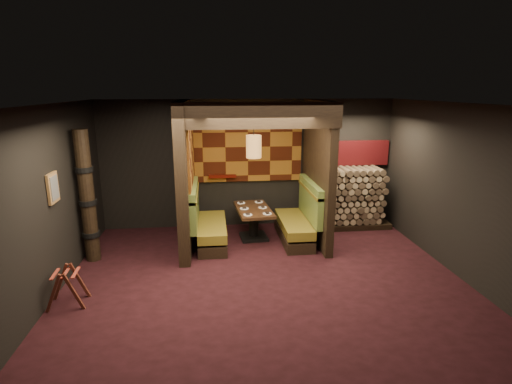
% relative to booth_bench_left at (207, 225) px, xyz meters
% --- Properties ---
extents(floor, '(6.50, 5.50, 0.02)m').
position_rel_booth_bench_left_xyz_m(floor, '(0.96, -1.65, -0.41)').
color(floor, black).
rests_on(floor, ground).
extents(ceiling, '(6.50, 5.50, 0.02)m').
position_rel_booth_bench_left_xyz_m(ceiling, '(0.96, -1.65, 2.46)').
color(ceiling, black).
rests_on(ceiling, ground).
extents(wall_back, '(6.50, 0.02, 2.85)m').
position_rel_booth_bench_left_xyz_m(wall_back, '(0.96, 1.11, 1.02)').
color(wall_back, black).
rests_on(wall_back, ground).
extents(wall_front, '(6.50, 0.02, 2.85)m').
position_rel_booth_bench_left_xyz_m(wall_front, '(0.96, -4.41, 1.02)').
color(wall_front, black).
rests_on(wall_front, ground).
extents(wall_left, '(0.02, 5.50, 2.85)m').
position_rel_booth_bench_left_xyz_m(wall_left, '(-2.30, -1.65, 1.02)').
color(wall_left, black).
rests_on(wall_left, ground).
extents(wall_right, '(0.02, 5.50, 2.85)m').
position_rel_booth_bench_left_xyz_m(wall_right, '(4.22, -1.65, 1.02)').
color(wall_right, black).
rests_on(wall_right, ground).
extents(partition_left, '(0.20, 2.20, 2.85)m').
position_rel_booth_bench_left_xyz_m(partition_left, '(-0.39, -0.00, 1.02)').
color(partition_left, black).
rests_on(partition_left, floor).
extents(partition_right, '(0.15, 2.10, 2.85)m').
position_rel_booth_bench_left_xyz_m(partition_right, '(2.26, 0.05, 1.02)').
color(partition_right, black).
rests_on(partition_right, floor).
extents(header_beam, '(2.85, 0.18, 0.44)m').
position_rel_booth_bench_left_xyz_m(header_beam, '(0.94, -0.95, 2.23)').
color(header_beam, black).
rests_on(header_beam, partition_left).
extents(tapa_back_panel, '(2.40, 0.06, 1.55)m').
position_rel_booth_bench_left_xyz_m(tapa_back_panel, '(0.94, 1.06, 1.42)').
color(tapa_back_panel, brown).
rests_on(tapa_back_panel, wall_back).
extents(tapa_side_panel, '(0.04, 1.85, 1.45)m').
position_rel_booth_bench_left_xyz_m(tapa_side_panel, '(-0.27, 0.17, 1.45)').
color(tapa_side_panel, brown).
rests_on(tapa_side_panel, partition_left).
extents(lacquer_shelf, '(0.60, 0.12, 0.07)m').
position_rel_booth_bench_left_xyz_m(lacquer_shelf, '(0.36, 1.00, 0.78)').
color(lacquer_shelf, '#4E0D06').
rests_on(lacquer_shelf, wall_back).
extents(booth_bench_left, '(0.68, 1.60, 1.14)m').
position_rel_booth_bench_left_xyz_m(booth_bench_left, '(0.00, 0.00, 0.00)').
color(booth_bench_left, black).
rests_on(booth_bench_left, floor).
extents(booth_bench_right, '(0.68, 1.60, 1.14)m').
position_rel_booth_bench_left_xyz_m(booth_bench_right, '(1.89, 0.00, 0.00)').
color(booth_bench_right, black).
rests_on(booth_bench_right, floor).
extents(dining_table, '(0.77, 1.30, 0.66)m').
position_rel_booth_bench_left_xyz_m(dining_table, '(0.97, 0.19, 0.03)').
color(dining_table, black).
rests_on(dining_table, floor).
extents(place_settings, '(0.64, 1.06, 0.03)m').
position_rel_booth_bench_left_xyz_m(place_settings, '(0.97, 0.19, 0.27)').
color(place_settings, white).
rests_on(place_settings, dining_table).
extents(pendant_lamp, '(0.31, 0.31, 1.12)m').
position_rel_booth_bench_left_xyz_m(pendant_lamp, '(0.97, 0.14, 1.56)').
color(pendant_lamp, olive).
rests_on(pendant_lamp, ceiling).
extents(framed_picture, '(0.05, 0.36, 0.46)m').
position_rel_booth_bench_left_xyz_m(framed_picture, '(-2.25, -1.55, 1.22)').
color(framed_picture, '#9B6F3F').
rests_on(framed_picture, wall_left).
extents(luggage_rack, '(0.58, 0.43, 0.60)m').
position_rel_booth_bench_left_xyz_m(luggage_rack, '(-2.01, -2.15, -0.10)').
color(luggage_rack, '#4F2116').
rests_on(luggage_rack, floor).
extents(totem_column, '(0.31, 0.31, 2.40)m').
position_rel_booth_bench_left_xyz_m(totem_column, '(-2.09, -0.55, 0.79)').
color(totem_column, black).
rests_on(totem_column, floor).
extents(firewood_stack, '(1.73, 0.70, 1.36)m').
position_rel_booth_bench_left_xyz_m(firewood_stack, '(3.25, 0.70, 0.28)').
color(firewood_stack, black).
rests_on(firewood_stack, floor).
extents(mosaic_header, '(1.83, 0.10, 0.56)m').
position_rel_booth_bench_left_xyz_m(mosaic_header, '(3.25, 1.03, 1.24)').
color(mosaic_header, maroon).
rests_on(mosaic_header, wall_back).
extents(bay_front_post, '(0.08, 0.08, 2.85)m').
position_rel_booth_bench_left_xyz_m(bay_front_post, '(2.35, 0.31, 1.02)').
color(bay_front_post, black).
rests_on(bay_front_post, floor).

